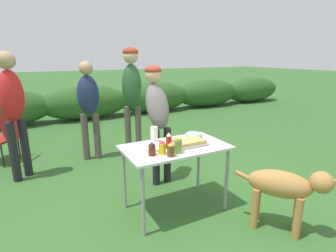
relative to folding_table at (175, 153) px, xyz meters
The scene contains 18 objects.
ground_plane 0.66m from the folding_table, ahead, with size 60.00×60.00×0.00m, color #336028.
shrub_hedge 4.92m from the folding_table, 90.00° to the left, with size 14.40×0.90×0.90m.
folding_table is the anchor object (origin of this frame).
food_tray 0.19m from the folding_table, 10.85° to the right, with size 0.35×0.26×0.06m.
plate_stack 0.27m from the folding_table, behind, with size 0.25×0.25×0.03m, color white.
mixing_bowl 0.41m from the folding_table, 28.27° to the left, with size 0.20×0.20×0.06m, color #99B2CC.
paper_cup_stack 0.31m from the folding_table, 122.49° to the left, with size 0.08×0.08×0.17m, color white.
mustard_bottle 0.30m from the folding_table, 147.30° to the right, with size 0.07×0.07×0.14m.
relish_jar 0.26m from the folding_table, 111.79° to the right, with size 0.07×0.07×0.15m.
bbq_sauce_bottle 0.38m from the folding_table, 158.78° to the right, with size 0.07×0.07×0.13m.
beer_bottle 0.33m from the folding_table, 127.90° to the right, with size 0.07×0.07×0.14m.
ketchup_bottle 0.19m from the folding_table, 163.94° to the right, with size 0.06×0.06×0.17m.
standing_person_in_navy_coat 0.82m from the folding_table, 79.02° to the left, with size 0.31×0.44×1.55m.
standing_person_in_dark_puffer 1.85m from the folding_table, 84.33° to the left, with size 0.39×0.35×1.79m.
standing_person_with_beanie 2.28m from the folding_table, 132.41° to the left, with size 0.42×0.42×1.72m.
standing_person_in_gray_fleece 2.02m from the folding_table, 104.26° to the left, with size 0.38×0.31×1.59m.
dog 1.12m from the folding_table, 47.61° to the right, with size 0.62×0.78×0.67m.
camp_chair_green_behind_table 2.99m from the folding_table, 126.00° to the left, with size 0.74×0.70×0.83m.
Camera 1 is at (-1.29, -2.28, 1.66)m, focal length 28.00 mm.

